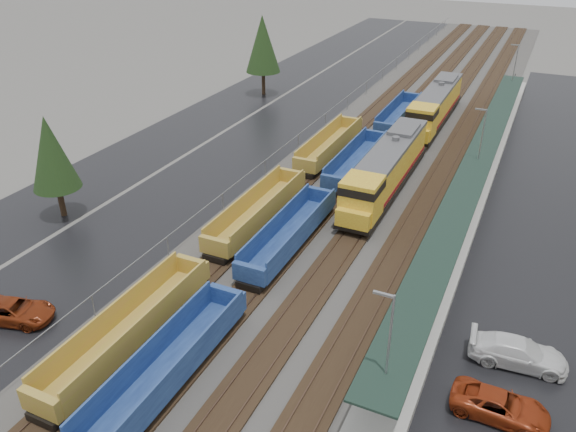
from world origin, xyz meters
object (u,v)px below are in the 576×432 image
Objects in this scene: parked_car_west_c at (14,311)px; well_string_blue at (239,290)px; locomotive_lead at (386,170)px; locomotive_trail at (435,106)px; parked_car_east_c at (518,353)px; well_string_yellow at (130,329)px; parked_car_east_b at (500,406)px.

well_string_blue is at bearing -73.69° from parked_car_west_c.
locomotive_trail is at bearing 90.00° from locomotive_lead.
locomotive_lead is at bearing 30.56° from parked_car_east_c.
well_string_yellow is 14.66× the size of parked_car_east_c.
parked_car_east_b is (20.99, 3.64, -0.44)m from well_string_yellow.
locomotive_trail reaches higher than parked_car_west_c.
locomotive_lead is 21.00m from locomotive_trail.
parked_car_east_b is at bearing -8.91° from well_string_blue.
locomotive_lead reaches higher than parked_car_east_b.
well_string_yellow is 0.86× the size of well_string_blue.
well_string_blue is 17.06× the size of parked_car_east_c.
parked_car_west_c is 31.22m from parked_car_east_c.
parked_car_east_c is at bearing -71.19° from locomotive_trail.
locomotive_trail is at bearing 13.36° from parked_car_east_c.
well_string_blue reaches higher than parked_car_east_c.
parked_car_west_c is 1.02× the size of parked_car_east_b.
parked_car_east_b is (16.99, -2.66, -0.44)m from well_string_blue.
locomotive_lead is 27.89m from well_string_yellow.
parked_car_west_c reaches higher than parked_car_east_b.
locomotive_lead is 32.44m from parked_car_west_c.
well_string_blue is 17.56m from parked_car_east_c.
locomotive_trail is (0.00, 21.00, 0.00)m from locomotive_lead.
well_string_blue is at bearing 82.81° from parked_car_east_b.
well_string_yellow is at bearing 105.36° from parked_car_east_c.
locomotive_trail reaches higher than parked_car_east_c.
well_string_blue is 14.46m from parked_car_west_c.
well_string_blue is (-4.00, -20.38, -1.30)m from locomotive_lead.
parked_car_east_c is (29.74, 9.48, 0.09)m from parked_car_west_c.
well_string_yellow reaches higher than well_string_blue.
well_string_blue is 17.20m from parked_car_east_b.
well_string_blue is at bearing 57.60° from well_string_yellow.
locomotive_lead is 20.81m from well_string_blue.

